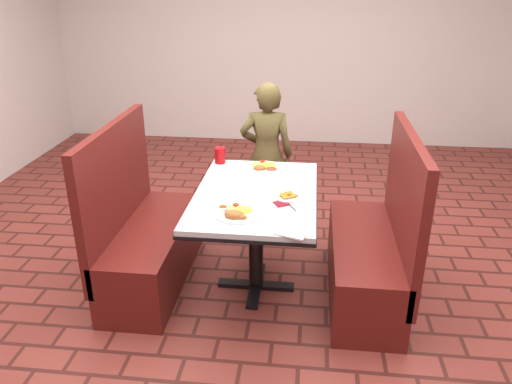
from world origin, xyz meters
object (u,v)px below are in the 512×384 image
at_px(near_dinner_plate, 236,211).
at_px(red_tumbler, 220,155).
at_px(far_dinner_plate, 264,166).
at_px(dining_table, 256,205).
at_px(plantain_plate, 288,196).
at_px(booth_bench_left, 145,241).
at_px(booth_bench_right, 372,254).
at_px(diner_person, 266,155).

bearing_deg(near_dinner_plate, red_tumbler, 106.30).
bearing_deg(far_dinner_plate, near_dinner_plate, -96.41).
height_order(dining_table, plantain_plate, plantain_plate).
xyz_separation_m(booth_bench_left, far_dinner_plate, (0.81, 0.44, 0.45)).
bearing_deg(plantain_plate, booth_bench_right, 6.65).
distance_m(booth_bench_left, diner_person, 1.36).
xyz_separation_m(booth_bench_right, near_dinner_plate, (-0.88, -0.36, 0.45)).
bearing_deg(far_dinner_plate, dining_table, -91.65).
height_order(booth_bench_left, near_dinner_plate, booth_bench_left).
bearing_deg(red_tumbler, plantain_plate, -47.10).
bearing_deg(booth_bench_left, red_tumbler, 48.93).
relative_size(dining_table, plantain_plate, 6.76).
bearing_deg(booth_bench_right, booth_bench_left, 180.00).
height_order(booth_bench_right, far_dinner_plate, booth_bench_right).
bearing_deg(booth_bench_left, far_dinner_plate, 28.24).
xyz_separation_m(booth_bench_left, plantain_plate, (1.02, -0.07, 0.43)).
relative_size(dining_table, near_dinner_plate, 4.49).
bearing_deg(diner_person, booth_bench_left, 51.87).
distance_m(near_dinner_plate, red_tumbler, 0.93).
distance_m(near_dinner_plate, far_dinner_plate, 0.80).
bearing_deg(booth_bench_left, booth_bench_right, 0.00).
distance_m(booth_bench_left, red_tumbler, 0.85).
bearing_deg(dining_table, near_dinner_plate, -102.03).
height_order(dining_table, diner_person, diner_person).
height_order(booth_bench_left, red_tumbler, booth_bench_left).
xyz_separation_m(dining_table, booth_bench_right, (0.80, 0.00, -0.32)).
xyz_separation_m(dining_table, booth_bench_left, (-0.80, 0.00, -0.32)).
relative_size(booth_bench_left, diner_person, 0.94).
height_order(dining_table, red_tumbler, red_tumbler).
relative_size(diner_person, far_dinner_plate, 4.59).
bearing_deg(red_tumbler, booth_bench_left, -131.07).
bearing_deg(diner_person, dining_table, 88.89).
height_order(booth_bench_left, diner_person, diner_person).
bearing_deg(red_tumbler, dining_table, -57.45).
xyz_separation_m(far_dinner_plate, plantain_plate, (0.20, -0.50, -0.01)).
distance_m(dining_table, booth_bench_left, 0.86).
relative_size(booth_bench_right, diner_person, 0.94).
height_order(dining_table, near_dinner_plate, near_dinner_plate).
distance_m(dining_table, near_dinner_plate, 0.39).
height_order(booth_bench_left, far_dinner_plate, booth_bench_left).
relative_size(dining_table, red_tumbler, 9.94).
xyz_separation_m(dining_table, far_dinner_plate, (0.01, 0.44, 0.12)).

